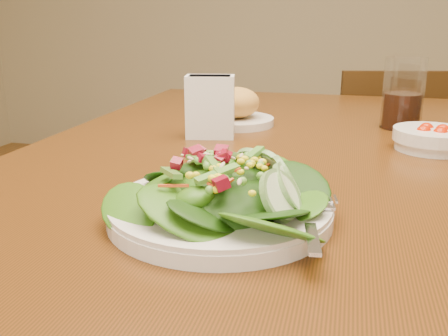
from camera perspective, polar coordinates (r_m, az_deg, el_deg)
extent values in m
cube|color=#51260B|center=(0.92, 5.38, 0.96)|extent=(0.90, 1.40, 0.04)
cylinder|color=black|center=(1.72, -4.49, -4.44)|extent=(0.07, 0.07, 0.71)
cylinder|color=black|center=(1.66, 22.09, -6.54)|extent=(0.07, 0.07, 0.71)
cube|color=black|center=(2.01, 16.51, -1.10)|extent=(0.45, 0.45, 0.04)
cylinder|color=black|center=(2.27, 18.96, -4.66)|extent=(0.04, 0.04, 0.37)
cylinder|color=black|center=(2.19, 10.92, -4.79)|extent=(0.04, 0.04, 0.37)
cylinder|color=black|center=(1.99, 21.71, -8.04)|extent=(0.04, 0.04, 0.37)
cylinder|color=black|center=(1.90, 12.54, -8.37)|extent=(0.04, 0.04, 0.37)
cube|color=black|center=(1.79, 18.56, 3.92)|extent=(0.35, 0.11, 0.41)
cylinder|color=silver|center=(0.60, -0.47, -5.00)|extent=(0.27, 0.27, 0.02)
ellipsoid|color=black|center=(0.59, -0.47, -2.42)|extent=(0.18, 0.18, 0.04)
cube|color=silver|center=(0.55, 10.31, -5.92)|extent=(0.05, 0.18, 0.01)
cylinder|color=silver|center=(1.12, 1.40, 5.38)|extent=(0.17, 0.17, 0.02)
ellipsoid|color=#AB7934|center=(1.11, 1.41, 7.52)|extent=(0.10, 0.10, 0.07)
cylinder|color=silver|center=(0.98, 22.69, 3.05)|extent=(0.14, 0.14, 0.04)
sphere|color=#B71900|center=(0.99, 23.69, 3.76)|extent=(0.03, 0.03, 0.03)
sphere|color=#B71900|center=(0.99, 22.10, 3.99)|extent=(0.03, 0.03, 0.03)
sphere|color=#B71900|center=(0.97, 21.83, 3.68)|extent=(0.03, 0.03, 0.03)
sphere|color=#B71900|center=(0.96, 23.47, 3.45)|extent=(0.03, 0.03, 0.03)
cylinder|color=silver|center=(1.14, 19.80, 8.04)|extent=(0.09, 0.09, 0.15)
cylinder|color=black|center=(1.15, 19.61, 6.18)|extent=(0.08, 0.08, 0.08)
cube|color=white|center=(0.99, -1.59, 7.00)|extent=(0.10, 0.07, 0.12)
cube|color=white|center=(0.99, -1.59, 7.54)|extent=(0.09, 0.06, 0.10)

